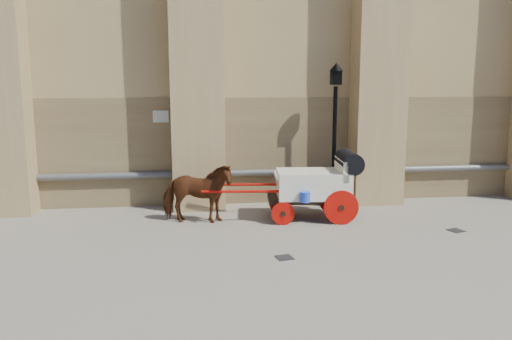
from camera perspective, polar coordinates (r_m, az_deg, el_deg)
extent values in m
plane|color=slate|center=(10.49, -0.53, -8.92)|extent=(90.00, 90.00, 0.00)
cube|color=olive|center=(14.49, 5.34, 2.34)|extent=(44.00, 0.35, 3.00)
cylinder|color=#59595B|center=(14.32, 5.54, -0.18)|extent=(42.00, 0.18, 0.18)
cube|color=beige|center=(13.88, -10.84, 6.03)|extent=(0.42, 0.04, 0.32)
imported|color=#5F2D14|center=(12.24, -6.77, -2.67)|extent=(1.86, 1.08, 1.48)
cube|color=black|center=(12.68, 6.08, -3.26)|extent=(2.15, 1.15, 0.11)
cube|color=white|center=(12.61, 6.54, -1.59)|extent=(1.90, 1.35, 0.66)
cube|color=white|center=(12.66, 9.73, 0.11)|extent=(0.26, 1.18, 0.52)
cube|color=white|center=(12.48, 2.92, -0.56)|extent=(0.43, 1.06, 0.09)
cylinder|color=black|center=(12.67, 10.59, 0.95)|extent=(0.64, 1.22, 0.53)
cylinder|color=#BB0C05|center=(12.26, 9.71, -4.25)|extent=(0.85, 0.14, 0.85)
cylinder|color=#BB0C05|center=(13.37, 8.75, -3.05)|extent=(0.85, 0.14, 0.85)
cylinder|color=#BB0C05|center=(12.10, 3.10, -5.00)|extent=(0.57, 0.11, 0.56)
cylinder|color=#BB0C05|center=(13.22, 2.70, -3.71)|extent=(0.57, 0.11, 0.56)
cylinder|color=#BB0C05|center=(12.09, -0.94, -2.47)|extent=(2.25, 0.30, 0.07)
cylinder|color=#BB0C05|center=(12.92, -0.98, -1.68)|extent=(2.25, 0.30, 0.07)
cylinder|color=blue|center=(11.98, 5.62, -3.10)|extent=(0.24, 0.24, 0.24)
cylinder|color=black|center=(13.74, 8.92, 2.51)|extent=(0.11, 0.11, 3.31)
cone|color=black|center=(14.00, 8.76, -3.55)|extent=(0.33, 0.33, 0.33)
cube|color=black|center=(13.63, 9.13, 10.40)|extent=(0.26, 0.26, 0.39)
cone|color=black|center=(13.64, 9.16, 11.55)|extent=(0.37, 0.37, 0.22)
cube|color=black|center=(9.95, 3.27, -9.95)|extent=(0.38, 0.38, 0.01)
cube|color=black|center=(12.57, 21.89, -6.44)|extent=(0.40, 0.40, 0.01)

